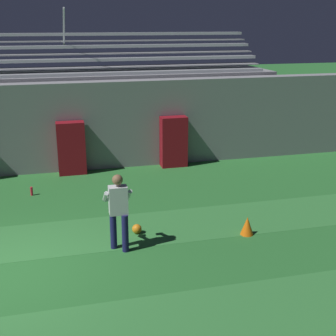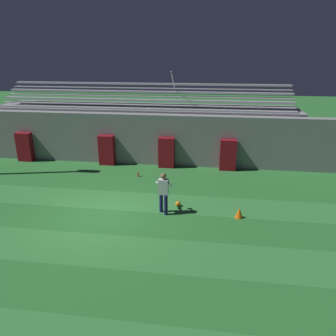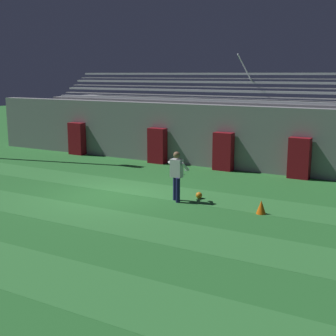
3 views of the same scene
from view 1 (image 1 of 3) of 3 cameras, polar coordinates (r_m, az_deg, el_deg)
The scene contains 10 objects.
ground_plane at distance 9.67m, azimuth -19.67°, elevation -12.16°, with size 80.00×80.00×0.00m, color #286B2D.
turf_stripe_far at distance 10.88m, azimuth -19.09°, elevation -8.66°, with size 28.00×1.84×0.01m, color #337A38.
back_wall at distance 15.30m, azimuth -18.24°, elevation 4.49°, with size 24.00×0.60×2.80m, color gray.
padding_pillar_gate_right at distance 14.87m, azimuth -11.70°, elevation 2.38°, with size 0.85×0.44×1.66m, color maroon.
padding_pillar_far_right at distance 15.34m, azimuth 0.69°, elevation 3.22°, with size 0.85×0.44×1.66m, color maroon.
bleacher_stand at distance 17.23m, azimuth -17.89°, elevation 6.25°, with size 18.00×3.35×5.03m.
goalkeeper at distance 9.71m, azimuth -6.08°, elevation -4.79°, with size 0.58×0.57×1.67m.
soccer_ball at distance 10.72m, azimuth -3.81°, elevation -7.42°, with size 0.22×0.22×0.22m, color orange.
traffic_cone at distance 10.76m, azimuth 9.63°, elevation -6.96°, with size 0.30×0.30×0.42m, color orange.
water_bottle at distance 13.47m, azimuth -16.29°, elevation -2.73°, with size 0.07×0.07×0.24m, color red.
Camera 1 is at (1.16, -8.41, 4.63)m, focal length 50.00 mm.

